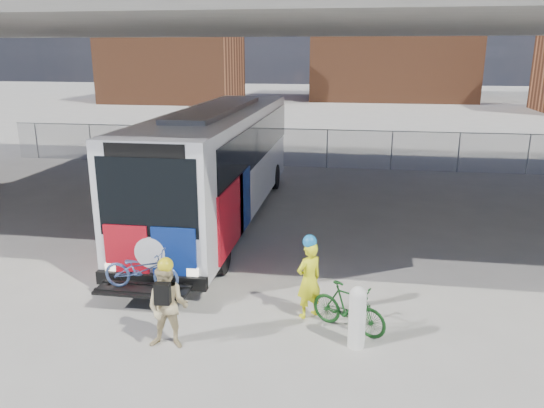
% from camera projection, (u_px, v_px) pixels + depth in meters
% --- Properties ---
extents(ground, '(160.00, 160.00, 0.00)m').
position_uv_depth(ground, '(262.00, 260.00, 14.13)').
color(ground, '#9E9991').
rests_on(ground, ground).
extents(bus, '(2.67, 12.90, 3.69)m').
position_uv_depth(bus, '(219.00, 156.00, 17.08)').
color(bus, silver).
rests_on(bus, ground).
extents(overpass, '(40.00, 16.00, 7.95)m').
position_uv_depth(overpass, '(284.00, 11.00, 16.12)').
color(overpass, '#605E59').
rests_on(overpass, ground).
extents(chainlink_fence, '(30.00, 0.06, 30.00)m').
position_uv_depth(chainlink_fence, '(306.00, 138.00, 25.12)').
color(chainlink_fence, gray).
rests_on(chainlink_fence, ground).
extents(brick_buildings, '(54.00, 22.00, 12.00)m').
position_uv_depth(brick_buildings, '(350.00, 51.00, 58.21)').
color(brick_buildings, brown).
rests_on(brick_buildings, ground).
extents(bollard, '(0.32, 0.32, 1.22)m').
position_uv_depth(bollard, '(357.00, 315.00, 9.80)').
color(bollard, silver).
rests_on(bollard, ground).
extents(cyclist_hivis, '(0.71, 0.69, 1.80)m').
position_uv_depth(cyclist_hivis, '(309.00, 278.00, 10.88)').
color(cyclist_hivis, '#FCFF1A').
rests_on(cyclist_hivis, ground).
extents(cyclist_tan, '(0.83, 0.67, 1.79)m').
position_uv_depth(cyclist_tan, '(168.00, 306.00, 9.72)').
color(cyclist_tan, '#CEB884').
rests_on(cyclist_tan, ground).
extents(bike_parked, '(1.65, 1.19, 0.98)m').
position_uv_depth(bike_parked, '(349.00, 308.00, 10.42)').
color(bike_parked, '#154318').
rests_on(bike_parked, ground).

